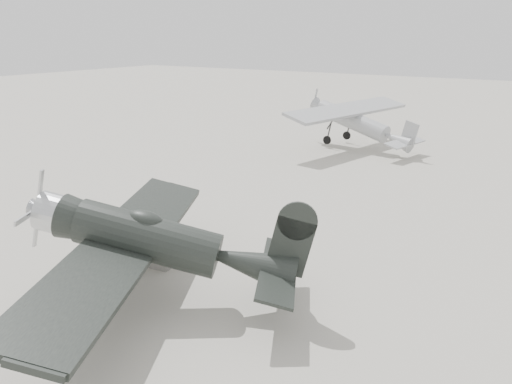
% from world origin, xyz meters
% --- Properties ---
extents(ground, '(160.00, 160.00, 0.00)m').
position_xyz_m(ground, '(0.00, 0.00, 0.00)').
color(ground, '#A09C8E').
rests_on(ground, ground).
extents(lowwing_monoplane, '(8.67, 10.87, 3.64)m').
position_xyz_m(lowwing_monoplane, '(1.37, -4.99, 1.92)').
color(lowwing_monoplane, black).
rests_on(lowwing_monoplane, ground).
extents(highwing_monoplane, '(8.44, 11.80, 3.34)m').
position_xyz_m(highwing_monoplane, '(-1.66, 17.71, 2.09)').
color(highwing_monoplane, '#A6A8AB').
rests_on(highwing_monoplane, ground).
extents(equipment_block, '(1.67, 1.16, 0.78)m').
position_xyz_m(equipment_block, '(-0.75, -3.14, 0.39)').
color(equipment_block, '#66635E').
rests_on(equipment_block, ground).
extents(sign_board, '(0.39, 0.92, 1.38)m').
position_xyz_m(sign_board, '(-1.30, -2.00, 0.83)').
color(sign_board, '#333333').
rests_on(sign_board, ground).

